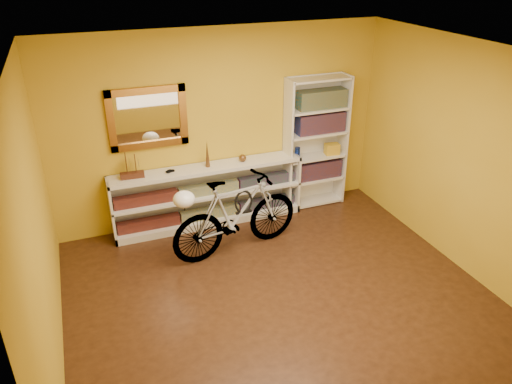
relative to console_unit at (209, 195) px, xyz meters
name	(u,v)px	position (x,y,z in m)	size (l,w,h in m)	color
floor	(279,296)	(0.26, -1.81, -0.43)	(4.50, 4.00, 0.01)	black
ceiling	(285,55)	(0.26, -1.81, 2.18)	(4.50, 4.00, 0.01)	silver
back_wall	(221,127)	(0.26, 0.19, 0.88)	(4.50, 0.01, 2.60)	gold
left_wall	(36,233)	(-1.99, -1.81, 0.88)	(0.01, 4.00, 2.60)	gold
right_wall	(463,158)	(2.52, -1.81, 0.88)	(0.01, 4.00, 2.60)	gold
gilt_mirror	(148,118)	(-0.69, 0.15, 1.12)	(0.98, 0.06, 0.78)	#90571A
wall_socket	(282,188)	(1.16, 0.17, -0.17)	(0.09, 0.01, 0.09)	silver
console_unit	(209,195)	(0.00, 0.00, 0.00)	(2.60, 0.35, 0.85)	silver
cd_row_lower	(210,212)	(0.00, -0.02, -0.26)	(2.50, 0.13, 0.14)	black
cd_row_upper	(209,189)	(0.00, -0.02, 0.11)	(2.50, 0.13, 0.14)	#1C517E
model_ship	(131,165)	(-0.97, 0.00, 0.60)	(0.30, 0.11, 0.35)	#3D1D11
toy_car	(170,172)	(-0.49, 0.00, 0.43)	(0.00, 0.00, 0.00)	black
bronze_ornament	(207,154)	(0.01, 0.00, 0.61)	(0.06, 0.06, 0.36)	brown
decorative_orb	(243,158)	(0.50, 0.00, 0.47)	(0.10, 0.10, 0.10)	brown
bookcase	(316,143)	(1.61, 0.03, 0.52)	(0.90, 0.30, 1.90)	silver
book_row_a	(317,169)	(1.66, 0.03, 0.12)	(0.70, 0.22, 0.26)	maroon
book_row_b	(320,122)	(1.66, 0.03, 0.83)	(0.70, 0.22, 0.28)	maroon
book_row_c	(321,99)	(1.66, 0.03, 1.16)	(0.70, 0.22, 0.25)	#1B565E
travel_mug	(297,153)	(1.32, 0.01, 0.43)	(0.08, 0.08, 0.17)	#162D98
red_tin	(304,102)	(1.41, 0.06, 1.13)	(0.15, 0.15, 0.19)	maroon
yellow_bag	(332,149)	(1.86, -0.01, 0.42)	(0.20, 0.13, 0.16)	gold
bicycle	(236,215)	(0.13, -0.79, 0.09)	(1.73, 0.45, 1.02)	silver
helmet	(184,199)	(-0.52, -0.90, 0.47)	(0.25, 0.24, 0.19)	white
u_lock	(244,202)	(0.23, -0.77, 0.24)	(0.23, 0.23, 0.02)	black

